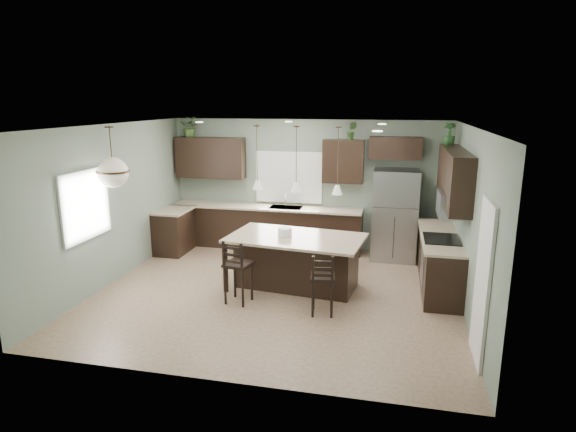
{
  "coord_description": "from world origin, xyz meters",
  "views": [
    {
      "loc": [
        1.85,
        -7.46,
        3.2
      ],
      "look_at": [
        0.1,
        0.4,
        1.25
      ],
      "focal_mm": 30.0,
      "sensor_mm": 36.0,
      "label": 1
    }
  ],
  "objects_px": {
    "refrigerator": "(395,215)",
    "bar_stool_right": "(323,284)",
    "plant_back_left": "(190,127)",
    "serving_dish": "(285,232)",
    "kitchen_island": "(296,262)",
    "bar_stool_left": "(238,271)"
  },
  "relations": [
    {
      "from": "refrigerator",
      "to": "bar_stool_right",
      "type": "distance_m",
      "value": 3.16
    },
    {
      "from": "kitchen_island",
      "to": "serving_dish",
      "type": "height_order",
      "value": "serving_dish"
    },
    {
      "from": "serving_dish",
      "to": "bar_stool_right",
      "type": "bearing_deg",
      "value": -50.44
    },
    {
      "from": "serving_dish",
      "to": "bar_stool_left",
      "type": "distance_m",
      "value": 1.12
    },
    {
      "from": "bar_stool_right",
      "to": "plant_back_left",
      "type": "relative_size",
      "value": 2.19
    },
    {
      "from": "serving_dish",
      "to": "kitchen_island",
      "type": "bearing_deg",
      "value": -6.81
    },
    {
      "from": "kitchen_island",
      "to": "serving_dish",
      "type": "bearing_deg",
      "value": 180.0
    },
    {
      "from": "bar_stool_right",
      "to": "refrigerator",
      "type": "bearing_deg",
      "value": 63.03
    },
    {
      "from": "bar_stool_right",
      "to": "kitchen_island",
      "type": "bearing_deg",
      "value": 114.78
    },
    {
      "from": "kitchen_island",
      "to": "plant_back_left",
      "type": "height_order",
      "value": "plant_back_left"
    },
    {
      "from": "refrigerator",
      "to": "bar_stool_right",
      "type": "height_order",
      "value": "refrigerator"
    },
    {
      "from": "bar_stool_left",
      "to": "kitchen_island",
      "type": "bearing_deg",
      "value": 56.87
    },
    {
      "from": "refrigerator",
      "to": "bar_stool_right",
      "type": "relative_size",
      "value": 1.89
    },
    {
      "from": "refrigerator",
      "to": "kitchen_island",
      "type": "xyz_separation_m",
      "value": [
        -1.64,
        -2.0,
        -0.46
      ]
    },
    {
      "from": "bar_stool_left",
      "to": "plant_back_left",
      "type": "distance_m",
      "value": 4.27
    },
    {
      "from": "kitchen_island",
      "to": "bar_stool_right",
      "type": "xyz_separation_m",
      "value": [
        0.61,
        -0.96,
        0.03
      ]
    },
    {
      "from": "serving_dish",
      "to": "bar_stool_right",
      "type": "relative_size",
      "value": 0.25
    },
    {
      "from": "refrigerator",
      "to": "kitchen_island",
      "type": "relative_size",
      "value": 0.81
    },
    {
      "from": "bar_stool_right",
      "to": "serving_dish",
      "type": "bearing_deg",
      "value": 121.77
    },
    {
      "from": "kitchen_island",
      "to": "bar_stool_right",
      "type": "distance_m",
      "value": 1.13
    },
    {
      "from": "kitchen_island",
      "to": "bar_stool_left",
      "type": "distance_m",
      "value": 1.13
    },
    {
      "from": "serving_dish",
      "to": "bar_stool_left",
      "type": "xyz_separation_m",
      "value": [
        -0.57,
        -0.84,
        -0.46
      ]
    }
  ]
}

